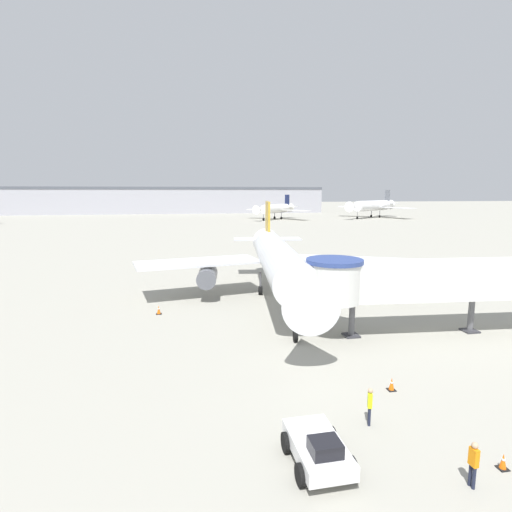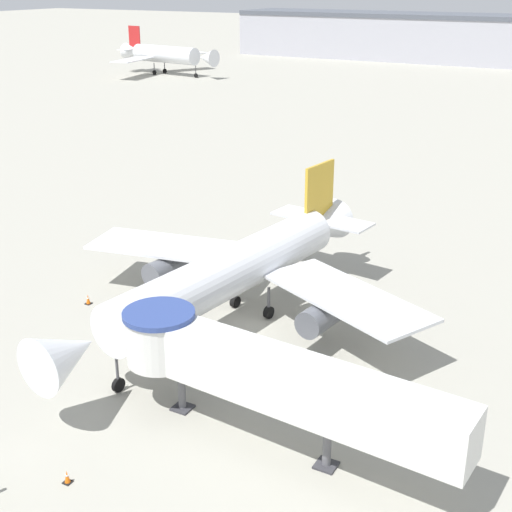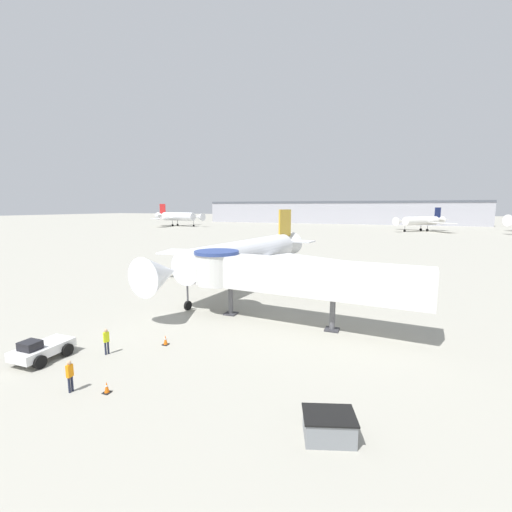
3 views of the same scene
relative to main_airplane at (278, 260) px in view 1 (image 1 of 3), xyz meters
name	(u,v)px [view 1 (image 1 of 3)]	position (x,y,z in m)	size (l,w,h in m)	color
ground_plane	(286,299)	(0.88, 0.07, -4.01)	(800.00, 800.00, 0.00)	#9E9B8E
main_airplane	(278,260)	(0.00, 0.00, 0.00)	(28.99, 31.04, 9.46)	silver
jet_bridge	(421,280)	(8.17, -11.39, 0.15)	(20.16, 4.73, 5.84)	silver
pushback_tug_white	(318,449)	(-4.18, -24.11, -3.29)	(2.27, 3.56, 1.52)	silver
traffic_cone_apron_front	(503,462)	(2.78, -25.61, -3.71)	(0.38, 0.38, 0.64)	black
traffic_cone_port_wing	(159,310)	(-11.36, -2.81, -3.64)	(0.47, 0.47, 0.77)	black
traffic_cone_near_nose	(392,384)	(1.73, -19.10, -3.68)	(0.42, 0.42, 0.70)	black
ground_crew_marshaller	(473,461)	(0.91, -26.23, -2.99)	(0.23, 0.35, 1.76)	#1E2338
ground_crew_wing_walker	(370,404)	(-0.94, -21.88, -2.98)	(0.31, 0.39, 1.78)	#1E2338
background_jet_navy_tail	(276,209)	(27.33, 115.79, 0.25)	(22.65, 22.67, 9.64)	white
background_jet_gray_tail	(373,206)	(69.97, 119.09, 1.08)	(32.17, 29.49, 11.67)	white
terminal_building	(167,200)	(-16.25, 175.07, 2.64)	(159.60, 21.48, 13.28)	#A8A8B2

